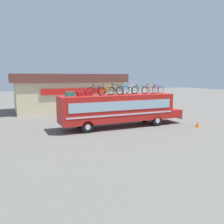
{
  "coord_description": "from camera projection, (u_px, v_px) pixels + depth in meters",
  "views": [
    {
      "loc": [
        -8.96,
        -18.58,
        4.42
      ],
      "look_at": [
        -0.51,
        0.0,
        1.37
      ],
      "focal_mm": 37.93,
      "sensor_mm": 36.0,
      "label": 1
    }
  ],
  "objects": [
    {
      "name": "ground_plane",
      "position": [
        117.0,
        127.0,
        21.05
      ],
      "size": [
        120.0,
        120.0,
        0.0
      ],
      "primitive_type": "plane",
      "color": "#605E59"
    },
    {
      "name": "bus",
      "position": [
        119.0,
        108.0,
        20.89
      ],
      "size": [
        11.57,
        2.53,
        2.87
      ],
      "color": "red",
      "rests_on": "ground"
    },
    {
      "name": "luggage_bag_1",
      "position": [
        70.0,
        94.0,
        19.02
      ],
      "size": [
        0.69,
        0.44,
        0.36
      ],
      "primitive_type": "cube",
      "color": "#1E7F66",
      "rests_on": "bus"
    },
    {
      "name": "luggage_bag_2",
      "position": [
        80.0,
        94.0,
        19.1
      ],
      "size": [
        0.47,
        0.42,
        0.35
      ],
      "primitive_type": "cube",
      "color": "maroon",
      "rests_on": "bus"
    },
    {
      "name": "luggage_bag_3",
      "position": [
        88.0,
        93.0,
        19.72
      ],
      "size": [
        0.56,
        0.46,
        0.41
      ],
      "primitive_type": "cube",
      "color": "maroon",
      "rests_on": "bus"
    },
    {
      "name": "rooftop_bicycle_1",
      "position": [
        96.0,
        91.0,
        19.77
      ],
      "size": [
        1.73,
        0.44,
        0.92
      ],
      "color": "black",
      "rests_on": "bus"
    },
    {
      "name": "rooftop_bicycle_2",
      "position": [
        107.0,
        91.0,
        19.91
      ],
      "size": [
        1.68,
        0.44,
        0.91
      ],
      "color": "black",
      "rests_on": "bus"
    },
    {
      "name": "rooftop_bicycle_3",
      "position": [
        115.0,
        90.0,
        20.34
      ],
      "size": [
        1.73,
        0.44,
        0.96
      ],
      "color": "black",
      "rests_on": "bus"
    },
    {
      "name": "rooftop_bicycle_4",
      "position": [
        125.0,
        91.0,
        20.54
      ],
      "size": [
        1.68,
        0.44,
        0.88
      ],
      "color": "black",
      "rests_on": "bus"
    },
    {
      "name": "rooftop_bicycle_5",
      "position": [
        130.0,
        90.0,
        21.27
      ],
      "size": [
        1.76,
        0.44,
        0.98
      ],
      "color": "black",
      "rests_on": "bus"
    },
    {
      "name": "rooftop_bicycle_6",
      "position": [
        139.0,
        90.0,
        21.67
      ],
      "size": [
        1.72,
        0.44,
        0.86
      ],
      "color": "black",
      "rests_on": "bus"
    },
    {
      "name": "rooftop_bicycle_7",
      "position": [
        150.0,
        90.0,
        21.54
      ],
      "size": [
        1.75,
        0.44,
        0.93
      ],
      "color": "black",
      "rests_on": "bus"
    },
    {
      "name": "rooftop_bicycle_8",
      "position": [
        156.0,
        90.0,
        22.11
      ],
      "size": [
        1.63,
        0.44,
        0.86
      ],
      "color": "black",
      "rests_on": "bus"
    },
    {
      "name": "roadside_building",
      "position": [
        68.0,
        92.0,
        31.59
      ],
      "size": [
        14.42,
        6.96,
        4.77
      ],
      "color": "beige",
      "rests_on": "ground"
    },
    {
      "name": "traffic_cone",
      "position": [
        198.0,
        125.0,
        20.92
      ],
      "size": [
        0.4,
        0.4,
        0.47
      ],
      "primitive_type": "cone",
      "color": "orange",
      "rests_on": "ground"
    }
  ]
}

